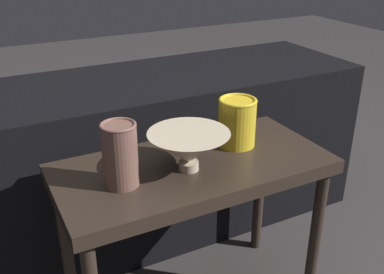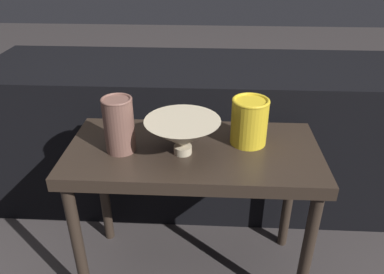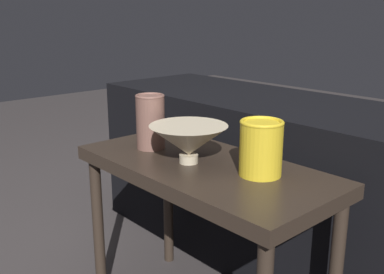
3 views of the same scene
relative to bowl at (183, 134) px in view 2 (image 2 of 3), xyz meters
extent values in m
plane|color=#383333|center=(0.03, 0.03, -0.58)|extent=(8.00, 8.00, 0.00)
cube|color=#2D231C|center=(0.03, 0.03, -0.08)|extent=(0.76, 0.37, 0.04)
cylinder|color=#2D231C|center=(-0.32, -0.12, -0.34)|extent=(0.04, 0.04, 0.48)
cylinder|color=#2D231C|center=(0.38, -0.12, -0.34)|extent=(0.04, 0.04, 0.48)
cylinder|color=#2D231C|center=(-0.32, 0.18, -0.34)|extent=(0.04, 0.04, 0.48)
cylinder|color=#2D231C|center=(0.38, 0.18, -0.34)|extent=(0.04, 0.04, 0.48)
cube|color=black|center=(0.03, 0.51, -0.27)|extent=(1.75, 0.50, 0.62)
cylinder|color=#C1B293|center=(0.00, 0.00, -0.05)|extent=(0.05, 0.05, 0.02)
cone|color=#C1B293|center=(0.00, 0.00, 0.00)|extent=(0.22, 0.22, 0.08)
cylinder|color=brown|center=(-0.18, 0.01, 0.02)|extent=(0.09, 0.09, 0.16)
torus|color=brown|center=(-0.18, 0.01, 0.10)|extent=(0.09, 0.09, 0.01)
cylinder|color=gold|center=(0.20, 0.07, 0.01)|extent=(0.11, 0.11, 0.14)
torus|color=gold|center=(0.20, 0.07, 0.07)|extent=(0.11, 0.11, 0.01)
camera|label=1|loc=(-0.48, -0.94, 0.52)|focal=42.00mm
camera|label=2|loc=(0.08, -0.94, 0.51)|focal=35.00mm
camera|label=3|loc=(0.89, -0.79, 0.34)|focal=42.00mm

